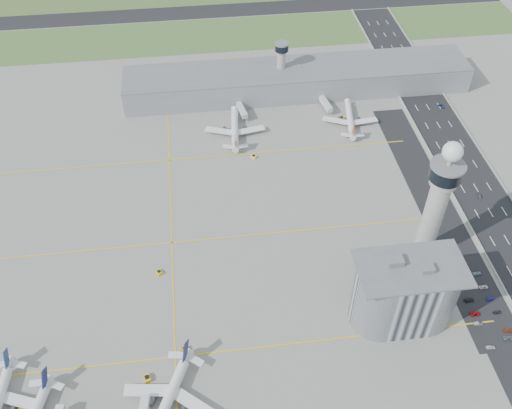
{
  "coord_description": "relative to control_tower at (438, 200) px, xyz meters",
  "views": [
    {
      "loc": [
        -23.62,
        -149.73,
        197.63
      ],
      "look_at": [
        0.0,
        35.0,
        15.0
      ],
      "focal_mm": 40.0,
      "sensor_mm": 36.0,
      "label": 1
    }
  ],
  "objects": [
    {
      "name": "ground",
      "position": [
        -72.0,
        -8.0,
        -35.04
      ],
      "size": [
        1000.0,
        1000.0,
        0.0
      ],
      "primitive_type": "plane",
      "color": "gray"
    },
    {
      "name": "grass_strip_0",
      "position": [
        -92.0,
        217.0,
        -35.0
      ],
      "size": [
        480.0,
        50.0,
        0.08
      ],
      "primitive_type": "cube",
      "color": "#486932",
      "rests_on": "ground"
    },
    {
      "name": "runway",
      "position": [
        -92.0,
        254.0,
        -34.98
      ],
      "size": [
        480.0,
        22.0,
        0.1
      ],
      "primitive_type": "cube",
      "color": "black",
      "rests_on": "ground"
    },
    {
      "name": "barrier_left",
      "position": [
        29.0,
        -8.0,
        -34.44
      ],
      "size": [
        0.6,
        500.0,
        1.2
      ],
      "primitive_type": "cube",
      "color": "#9E9E99",
      "rests_on": "ground"
    },
    {
      "name": "landside_road",
      "position": [
        18.0,
        -18.0,
        -35.0
      ],
      "size": [
        18.0,
        260.0,
        0.08
      ],
      "primitive_type": "cube",
      "color": "black",
      "rests_on": "ground"
    },
    {
      "name": "parking_lot",
      "position": [
        16.0,
        -30.0,
        -34.99
      ],
      "size": [
        20.0,
        44.0,
        0.1
      ],
      "primitive_type": "cube",
      "color": "black",
      "rests_on": "ground"
    },
    {
      "name": "taxiway_line_h_0",
      "position": [
        -112.0,
        -38.0,
        -35.04
      ],
      "size": [
        260.0,
        0.6,
        0.01
      ],
      "primitive_type": "cube",
      "color": "yellow",
      "rests_on": "ground"
    },
    {
      "name": "taxiway_line_h_1",
      "position": [
        -112.0,
        22.0,
        -35.04
      ],
      "size": [
        260.0,
        0.6,
        0.01
      ],
      "primitive_type": "cube",
      "color": "yellow",
      "rests_on": "ground"
    },
    {
      "name": "taxiway_line_h_2",
      "position": [
        -112.0,
        82.0,
        -35.04
      ],
      "size": [
        260.0,
        0.6,
        0.01
      ],
      "primitive_type": "cube",
      "color": "yellow",
      "rests_on": "ground"
    },
    {
      "name": "taxiway_line_v",
      "position": [
        -112.0,
        22.0,
        -35.04
      ],
      "size": [
        0.6,
        260.0,
        0.01
      ],
      "primitive_type": "cube",
      "color": "yellow",
      "rests_on": "ground"
    },
    {
      "name": "control_tower",
      "position": [
        0.0,
        0.0,
        0.0
      ],
      "size": [
        14.0,
        14.0,
        64.5
      ],
      "color": "#ADAAA5",
      "rests_on": "ground"
    },
    {
      "name": "secondary_tower",
      "position": [
        -42.0,
        142.0,
        -16.24
      ],
      "size": [
        8.6,
        8.6,
        31.9
      ],
      "color": "#ADAAA5",
      "rests_on": "ground"
    },
    {
      "name": "admin_building",
      "position": [
        -20.01,
        -30.0,
        -19.74
      ],
      "size": [
        42.0,
        24.0,
        33.5
      ],
      "color": "#B2B2B7",
      "rests_on": "ground"
    },
    {
      "name": "terminal_pier",
      "position": [
        -32.0,
        140.0,
        -27.14
      ],
      "size": [
        210.0,
        32.0,
        15.8
      ],
      "color": "gray",
      "rests_on": "ground"
    },
    {
      "name": "airplane_near_c",
      "position": [
        -114.83,
        -57.31,
        -29.2
      ],
      "size": [
        49.26,
        52.46,
        11.68
      ],
      "primitive_type": null,
      "rotation": [
        0.0,
        0.0,
        -1.99
      ],
      "color": "white",
      "rests_on": "ground"
    },
    {
      "name": "airplane_far_a",
      "position": [
        -74.51,
        101.89,
        -29.38
      ],
      "size": [
        37.75,
        43.28,
        11.33
      ],
      "primitive_type": null,
      "rotation": [
        0.0,
        0.0,
        1.48
      ],
      "color": "white",
      "rests_on": "ground"
    },
    {
      "name": "airplane_far_b",
      "position": [
        -7.61,
        102.7,
        -29.73
      ],
      "size": [
        37.88,
        42.59,
        10.63
      ],
      "primitive_type": null,
      "rotation": [
        0.0,
        0.0,
        1.41
      ],
      "color": "white",
      "rests_on": "ground"
    },
    {
      "name": "jet_bridge_far_0",
      "position": [
        -70.0,
        124.0,
        -32.19
      ],
      "size": [
        5.39,
        14.31,
        5.7
      ],
      "primitive_type": null,
      "rotation": [
        0.0,
        0.0,
        -1.4
      ],
      "color": "silver",
      "rests_on": "ground"
    },
    {
      "name": "jet_bridge_far_1",
      "position": [
        -20.0,
        124.0,
        -32.19
      ],
      "size": [
        5.39,
        14.31,
        5.7
      ],
      "primitive_type": null,
      "rotation": [
        0.0,
        0.0,
        -1.4
      ],
      "color": "silver",
      "rests_on": "ground"
    },
    {
      "name": "tug_0",
      "position": [
        -167.33,
        -51.85,
        -34.12
      ],
      "size": [
        2.43,
        3.34,
        1.85
      ],
      "primitive_type": null,
      "rotation": [
        0.0,
        0.0,
        3.06
      ],
      "color": "orange",
      "rests_on": "ground"
    },
    {
      "name": "tug_1",
      "position": [
        -122.7,
        -46.2,
        -34.03
      ],
      "size": [
        3.31,
        4.02,
        2.01
      ],
      "primitive_type": null,
      "rotation": [
        0.0,
        0.0,
        0.3
      ],
      "color": "yellow",
      "rests_on": "ground"
    },
    {
      "name": "tug_2",
      "position": [
        -108.17,
        -35.49,
        -34.19
      ],
      "size": [
        3.09,
        2.27,
        1.69
      ],
      "primitive_type": null,
      "rotation": [
        0.0,
        0.0,
        -1.48
      ],
      "color": "#D29104",
      "rests_on": "ground"
    },
    {
      "name": "tug_3",
      "position": [
        -117.95,
        4.52,
        -34.19
      ],
      "size": [
        3.2,
        3.55,
        1.7
      ],
      "primitive_type": null,
      "rotation": [
        0.0,
        0.0,
        0.52
      ],
      "color": "#DEB80B",
      "rests_on": "ground"
    },
    {
      "name": "tug_4",
      "position": [
        -66.73,
        78.3,
        -34.2
      ],
      "size": [
        3.5,
        3.32,
        1.68
      ],
      "primitive_type": null,
      "rotation": [
        0.0,
        0.0,
        0.92
      ],
      "color": "yellow",
      "rests_on": "ground"
    },
    {
      "name": "tug_5",
      "position": [
        -11.62,
        106.31,
        -34.03
      ],
      "size": [
        3.91,
        3.1,
        2.01
      ],
      "primitive_type": null,
      "rotation": [
        0.0,
        0.0,
        1.34
      ],
      "color": "#D89E00",
      "rests_on": "ground"
    },
    {
      "name": "car_lot_0",
      "position": [
        11.37,
        -49.81,
        -34.42
      ],
      "size": [
        3.8,
        1.87,
        1.25
      ],
      "primitive_type": "imported",
      "rotation": [
        0.0,
        0.0,
        1.46
      ],
      "color": "silver",
      "rests_on": "ground"
    },
    {
      "name": "car_lot_1",
      "position": [
        11.08,
        -38.69,
        -34.41
      ],
      "size": [
        3.93,
        1.61,
        1.27
      ],
      "primitive_type": "imported",
      "rotation": [
        0.0,
        0.0,
        1.5
      ],
      "color": "gray",
      "rests_on": "ground"
    },
    {
      "name": "car_lot_2",
      "position": [
        11.66,
        -33.96,
        -34.44
      ],
      "size": [
        4.38,
        2.13,
        1.2
      ],
      "primitive_type": "imported",
      "rotation": [
        0.0,
        0.0,
        1.6
      ],
      "color": "#A20D17",
      "rests_on": "ground"
    },
    {
      "name": "car_lot_3",
      "position": [
        11.87,
        -26.97,
        -34.42
      ],
      "size": [
        4.42,
        2.08,
        1.25
      ],
      "primitive_type": "imported",
      "rotation": [
        0.0,
        0.0,
        1.65
      ],
      "color": "black",
      "rests_on": "ground"
    },
    {
      "name": "car_lot_4",
      "position": [
        10.04,
        -18.05,
        -34.43
      ],
      "size": [
        3.7,
        1.72,
        1.23
      ],
      "primitive_type": "imported",
      "rotation": [
        0.0,
        0.0,
        1.65
      ],
      "color": "navy",
      "rests_on": "ground"
    },
    {
      "name": "car_lot_5",
      "position": [
        10.07,
        -13.58,
        -34.46
      ],
      "size": [
        3.61,
        1.43,
        1.17
      ],
      "primitive_type": "imported",
      "rotation": [
        0.0,
        0.0,
        1.63
      ],
      "color": "silver",
      "rests_on": "ground"
    },
    {
      "name": "car_lot_6",
      "position": [
        20.31,
        -46.77,
        -34.44
      ],
      "size": [
        4.54,
        2.48,
        1.21
      ],
      "primitive_type": "imported",
      "rotation": [
        0.0,
        0.0,
        1.46
      ],
      "color": "slate",
      "rests_on": "ground"
    },
    {
      "name": "car_lot_7",
      "position": [
        21.56,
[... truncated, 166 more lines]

